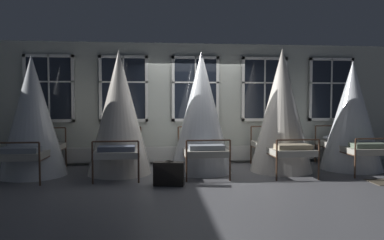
{
  "coord_description": "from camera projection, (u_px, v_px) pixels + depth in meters",
  "views": [
    {
      "loc": [
        -0.96,
        -7.83,
        1.56
      ],
      "look_at": [
        -0.2,
        -0.01,
        1.15
      ],
      "focal_mm": 33.66,
      "sensor_mm": 36.0,
      "label": 1
    }
  ],
  "objects": [
    {
      "name": "ground",
      "position": [
        201.0,
        172.0,
        7.96
      ],
      "size": [
        22.79,
        22.79,
        0.0
      ],
      "primitive_type": "plane",
      "color": "slate"
    },
    {
      "name": "cot_fifth",
      "position": [
        352.0,
        117.0,
        8.24
      ],
      "size": [
        1.38,
        2.02,
        2.48
      ],
      "rotation": [
        0.0,
        0.0,
        1.54
      ],
      "color": "#4C3323",
      "rests_on": "ground"
    },
    {
      "name": "suitcase_dark",
      "position": [
        169.0,
        174.0,
        6.65
      ],
      "size": [
        0.59,
        0.31,
        0.47
      ],
      "rotation": [
        0.0,
        0.0,
        -0.19
      ],
      "color": "black",
      "rests_on": "ground"
    },
    {
      "name": "cot_first",
      "position": [
        33.0,
        117.0,
        7.53
      ],
      "size": [
        1.38,
        2.0,
        2.53
      ],
      "rotation": [
        0.0,
        0.0,
        1.57
      ],
      "color": "#4C3323",
      "rests_on": "ground"
    },
    {
      "name": "window_bank",
      "position": [
        196.0,
        120.0,
        8.99
      ],
      "size": [
        8.25,
        0.1,
        2.61
      ],
      "color": "black",
      "rests_on": "ground"
    },
    {
      "name": "cot_fourth",
      "position": [
        281.0,
        112.0,
        8.01
      ],
      "size": [
        1.38,
        2.0,
        2.74
      ],
      "rotation": [
        0.0,
        0.0,
        1.57
      ],
      "color": "#4C3323",
      "rests_on": "ground"
    },
    {
      "name": "cot_second",
      "position": [
        119.0,
        114.0,
        7.74
      ],
      "size": [
        1.38,
        2.01,
        2.67
      ],
      "rotation": [
        0.0,
        0.0,
        1.59
      ],
      "color": "#4C3323",
      "rests_on": "ground"
    },
    {
      "name": "cot_third",
      "position": [
        201.0,
        114.0,
        7.92
      ],
      "size": [
        1.38,
        2.01,
        2.66
      ],
      "rotation": [
        0.0,
        0.0,
        1.59
      ],
      "color": "#4C3323",
      "rests_on": "ground"
    },
    {
      "name": "back_wall_with_windows",
      "position": [
        195.0,
        104.0,
        9.09
      ],
      "size": [
        12.4,
        0.1,
        3.01
      ],
      "primitive_type": "cube",
      "color": "#B2B7AD",
      "rests_on": "ground"
    }
  ]
}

